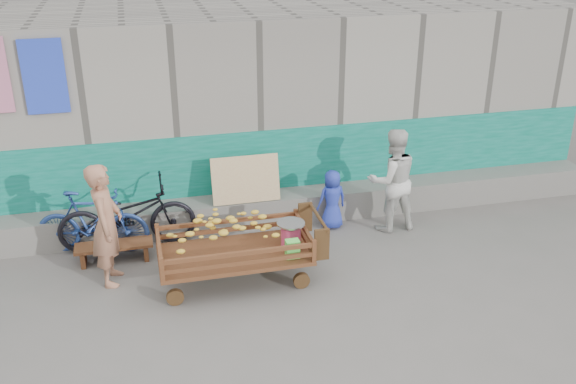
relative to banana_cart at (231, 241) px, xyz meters
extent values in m
plane|color=#605E58|center=(0.16, -0.77, -0.61)|extent=(80.00, 80.00, 0.00)
cube|color=gray|center=(0.16, 3.33, 0.89)|extent=(12.00, 3.00, 3.00)
cube|color=#046E51|center=(0.16, 1.82, 0.09)|extent=(12.00, 0.03, 1.40)
cube|color=slate|center=(0.16, 1.58, -0.38)|extent=(12.00, 0.50, 0.45)
cube|color=tan|center=(0.46, 1.45, 0.19)|extent=(1.00, 0.19, 0.68)
cube|color=blue|center=(-2.14, 1.79, 1.79)|extent=(0.55, 0.03, 1.00)
cube|color=#522716|center=(0.04, 0.00, -0.21)|extent=(1.92, 0.96, 0.05)
cylinder|color=#372712|center=(-0.76, -0.35, -0.50)|extent=(0.21, 0.06, 0.21)
cube|color=#522716|center=(-0.89, -0.44, -0.03)|extent=(0.05, 0.05, 0.30)
cylinder|color=#372712|center=(-0.76, 0.35, -0.50)|extent=(0.21, 0.06, 0.21)
cube|color=#522716|center=(-0.89, 0.45, -0.03)|extent=(0.05, 0.05, 0.30)
cylinder|color=#372712|center=(0.83, -0.35, -0.50)|extent=(0.21, 0.06, 0.21)
cube|color=#522716|center=(0.96, -0.44, -0.03)|extent=(0.05, 0.05, 0.30)
cylinder|color=#372712|center=(0.83, 0.35, -0.50)|extent=(0.21, 0.06, 0.21)
cube|color=#522716|center=(0.96, 0.45, -0.03)|extent=(0.05, 0.05, 0.30)
cube|color=#522716|center=(0.04, -0.44, -0.07)|extent=(1.85, 0.04, 0.05)
cube|color=#522716|center=(0.04, -0.44, 0.05)|extent=(1.85, 0.04, 0.05)
cube|color=#522716|center=(0.04, 0.45, -0.07)|extent=(1.85, 0.04, 0.05)
cube|color=#522716|center=(0.04, 0.45, 0.05)|extent=(1.85, 0.04, 0.05)
cube|color=#522716|center=(-0.89, 0.00, -0.07)|extent=(0.04, 0.89, 0.05)
cube|color=#522716|center=(-0.89, 0.00, 0.05)|extent=(0.04, 0.89, 0.05)
cube|color=#522716|center=(0.96, 0.00, -0.07)|extent=(0.04, 0.89, 0.05)
cube|color=#522716|center=(0.96, 0.00, 0.05)|extent=(0.04, 0.89, 0.05)
cylinder|color=#372712|center=(1.15, 0.00, 0.19)|extent=(0.04, 0.85, 0.04)
cube|color=#372712|center=(1.08, 0.40, 0.01)|extent=(0.19, 0.04, 0.43)
cube|color=#372712|center=(1.08, -0.39, 0.01)|extent=(0.19, 0.04, 0.43)
ellipsoid|color=gold|center=(-0.07, 0.00, 0.05)|extent=(1.38, 0.75, 0.47)
cylinder|color=#EA447A|center=(0.78, 0.00, -0.04)|extent=(0.26, 0.26, 0.28)
cylinder|color=silver|center=(0.78, 0.00, 0.11)|extent=(0.03, 0.03, 0.06)
cylinder|color=silver|center=(0.78, 0.00, 0.15)|extent=(0.36, 0.36, 0.02)
cube|color=#60F155|center=(0.73, -0.30, -0.05)|extent=(0.17, 0.13, 0.23)
cube|color=#522716|center=(-1.48, 0.92, -0.37)|extent=(1.04, 0.31, 0.04)
cube|color=#522716|center=(-1.89, 0.92, -0.50)|extent=(0.06, 0.29, 0.21)
cube|color=#522716|center=(-1.06, 0.92, -0.50)|extent=(0.06, 0.29, 0.21)
imported|color=#AD7256|center=(-1.50, 0.41, 0.21)|extent=(0.47, 0.64, 1.63)
imported|color=silver|center=(2.55, 0.95, 0.18)|extent=(0.79, 0.63, 1.57)
imported|color=#2739B1|center=(1.71, 1.18, -0.15)|extent=(0.48, 0.35, 0.92)
imported|color=black|center=(-1.27, 1.28, -0.10)|extent=(1.92, 0.69, 1.00)
imported|color=#274591|center=(-1.74, 1.24, -0.14)|extent=(1.61, 0.77, 0.93)
camera|label=1|loc=(-1.00, -7.09, 3.87)|focal=40.00mm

